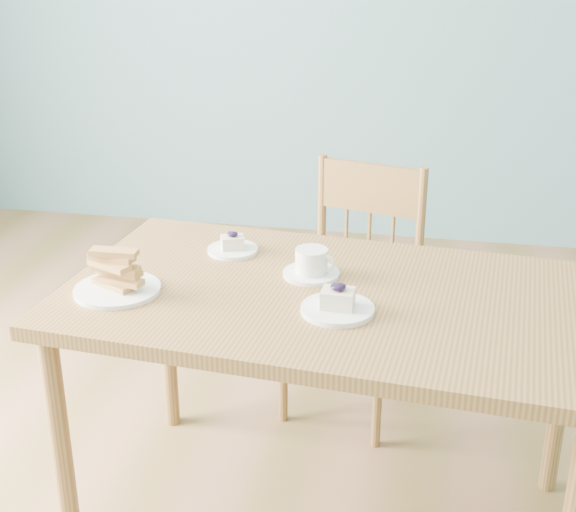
{
  "coord_description": "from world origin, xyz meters",
  "views": [
    {
      "loc": [
        0.2,
        -1.57,
        1.57
      ],
      "look_at": [
        -0.16,
        0.27,
        0.78
      ],
      "focal_mm": 50.0,
      "sensor_mm": 36.0,
      "label": 1
    }
  ],
  "objects": [
    {
      "name": "dining_chair",
      "position": [
        -0.05,
        0.83,
        0.43
      ],
      "size": [
        0.47,
        0.46,
        0.85
      ],
      "rotation": [
        0.0,
        0.0,
        -0.26
      ],
      "color": "olive",
      "rests_on": "ground"
    },
    {
      "name": "room",
      "position": [
        0.0,
        0.0,
        1.35
      ],
      "size": [
        5.01,
        5.01,
        2.71
      ],
      "color": "#996847",
      "rests_on": "ground"
    },
    {
      "name": "cheesecake_plate_near",
      "position": [
        -0.01,
        0.12,
        0.73
      ],
      "size": [
        0.18,
        0.18,
        0.07
      ],
      "rotation": [
        0.0,
        0.0,
        -0.02
      ],
      "color": "white",
      "rests_on": "dining_table"
    },
    {
      "name": "coffee_cup",
      "position": [
        -0.11,
        0.32,
        0.74
      ],
      "size": [
        0.15,
        0.15,
        0.07
      ],
      "rotation": [
        0.0,
        0.0,
        -0.26
      ],
      "color": "white",
      "rests_on": "dining_table"
    },
    {
      "name": "dining_table",
      "position": [
        -0.05,
        0.22,
        0.64
      ],
      "size": [
        1.39,
        0.87,
        0.71
      ],
      "rotation": [
        0.0,
        0.0,
        -0.09
      ],
      "color": "olive",
      "rests_on": "ground"
    },
    {
      "name": "cheesecake_plate_far",
      "position": [
        -0.35,
        0.44,
        0.73
      ],
      "size": [
        0.14,
        0.14,
        0.06
      ],
      "rotation": [
        0.0,
        0.0,
        0.37
      ],
      "color": "white",
      "rests_on": "dining_table"
    },
    {
      "name": "biscotti_plate",
      "position": [
        -0.57,
        0.13,
        0.75
      ],
      "size": [
        0.22,
        0.22,
        0.11
      ],
      "rotation": [
        0.0,
        0.0,
        -0.4
      ],
      "color": "white",
      "rests_on": "dining_table"
    }
  ]
}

